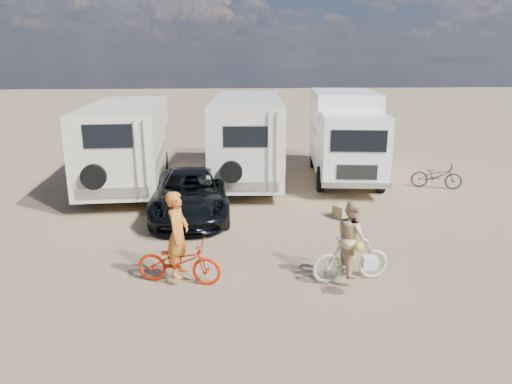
{
  "coord_description": "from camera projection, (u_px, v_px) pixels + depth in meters",
  "views": [
    {
      "loc": [
        -1.35,
        -10.89,
        4.59
      ],
      "look_at": [
        -0.42,
        0.78,
        1.3
      ],
      "focal_mm": 33.02,
      "sensor_mm": 36.0,
      "label": 1
    }
  ],
  "objects": [
    {
      "name": "cooler",
      "position": [
        181.0,
        196.0,
        15.71
      ],
      "size": [
        0.67,
        0.57,
        0.45
      ],
      "primitive_type": "cube",
      "rotation": [
        0.0,
        0.0,
        0.32
      ],
      "color": "#1E588A",
      "rests_on": "ground"
    },
    {
      "name": "crate",
      "position": [
        343.0,
        212.0,
        14.14
      ],
      "size": [
        0.64,
        0.64,
        0.39
      ],
      "primitive_type": "cube",
      "rotation": [
        0.0,
        0.0,
        0.42
      ],
      "color": "#9C8954",
      "rests_on": "ground"
    },
    {
      "name": "box_truck",
      "position": [
        345.0,
        137.0,
        18.49
      ],
      "size": [
        3.29,
        6.94,
        3.39
      ],
      "primitive_type": null,
      "rotation": [
        0.0,
        0.0,
        -0.14
      ],
      "color": "white",
      "rests_on": "ground"
    },
    {
      "name": "bike_woman",
      "position": [
        351.0,
        258.0,
        10.02
      ],
      "size": [
        1.77,
        0.71,
        1.03
      ],
      "primitive_type": "imported",
      "rotation": [
        0.0,
        0.0,
        1.7
      ],
      "color": "beige",
      "rests_on": "ground"
    },
    {
      "name": "bike_parked",
      "position": [
        437.0,
        176.0,
        17.37
      ],
      "size": [
        1.9,
        1.2,
        0.94
      ],
      "primitive_type": "imported",
      "rotation": [
        0.0,
        0.0,
        1.22
      ],
      "color": "#282A28",
      "rests_on": "ground"
    },
    {
      "name": "ground",
      "position": [
        275.0,
        250.0,
        11.8
      ],
      "size": [
        140.0,
        140.0,
        0.0
      ],
      "primitive_type": "plane",
      "color": "#947C58",
      "rests_on": "ground"
    },
    {
      "name": "rider_man",
      "position": [
        178.0,
        242.0,
        9.83
      ],
      "size": [
        0.59,
        0.76,
        1.84
      ],
      "primitive_type": "imported",
      "rotation": [
        0.0,
        0.0,
        1.32
      ],
      "color": "orange",
      "rests_on": "ground"
    },
    {
      "name": "rider_woman",
      "position": [
        352.0,
        246.0,
        9.94
      ],
      "size": [
        0.71,
        0.86,
        1.62
      ],
      "primitive_type": "imported",
      "rotation": [
        0.0,
        0.0,
        1.7
      ],
      "color": "tan",
      "rests_on": "ground"
    },
    {
      "name": "bike_man",
      "position": [
        179.0,
        262.0,
        9.95
      ],
      "size": [
        1.92,
        1.07,
        0.96
      ],
      "primitive_type": "imported",
      "rotation": [
        0.0,
        0.0,
        1.32
      ],
      "color": "red",
      "rests_on": "ground"
    },
    {
      "name": "dark_suv",
      "position": [
        191.0,
        193.0,
        14.33
      ],
      "size": [
        2.29,
        4.89,
        1.35
      ],
      "primitive_type": "imported",
      "rotation": [
        0.0,
        0.0,
        0.01
      ],
      "color": "black",
      "rests_on": "ground"
    },
    {
      "name": "rv_main",
      "position": [
        247.0,
        139.0,
        18.51
      ],
      "size": [
        3.08,
        7.93,
        3.2
      ],
      "primitive_type": null,
      "rotation": [
        0.0,
        0.0,
        -0.07
      ],
      "color": "white",
      "rests_on": "ground"
    },
    {
      "name": "rv_left",
      "position": [
        128.0,
        146.0,
        17.5
      ],
      "size": [
        2.89,
        7.62,
        3.05
      ],
      "primitive_type": null,
      "rotation": [
        0.0,
        0.0,
        0.04
      ],
      "color": "white",
      "rests_on": "ground"
    }
  ]
}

